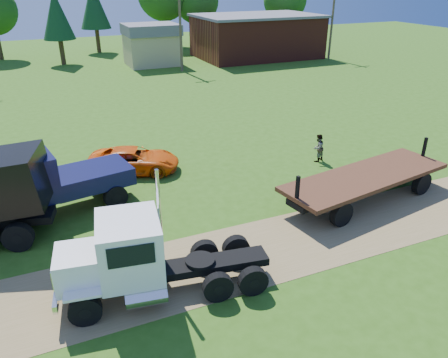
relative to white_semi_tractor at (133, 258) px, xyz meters
name	(u,v)px	position (x,y,z in m)	size (l,w,h in m)	color
ground	(313,237)	(7.58, 0.62, -1.48)	(140.00, 140.00, 0.00)	#2D5612
dirt_track	(313,237)	(7.58, 0.62, -1.48)	(120.00, 4.20, 0.01)	olive
white_semi_tractor	(133,258)	(0.00, 0.00, 0.00)	(7.34, 3.33, 4.34)	black
navy_truck	(46,183)	(-2.30, 7.05, 0.07)	(7.16, 3.53, 3.04)	#920A0B
orange_pickup	(134,160)	(2.30, 10.25, -0.80)	(2.26, 4.89, 1.36)	#DF560A
flatbed_trailer	(365,180)	(11.78, 2.57, -0.50)	(9.30, 4.11, 2.30)	#3D1F13
spectator_b	(318,148)	(12.46, 7.45, -0.67)	(0.79, 0.62, 1.63)	#999999
brick_building	(257,36)	(25.58, 40.62, 1.18)	(15.40, 10.40, 5.30)	maroon
tan_shed	(152,44)	(11.58, 40.62, 0.94)	(6.20, 5.40, 4.70)	tan
utility_poles	(180,27)	(13.58, 35.62, 3.23)	(42.20, 0.28, 9.00)	#453827
tree_row	(106,1)	(8.47, 50.83, 5.30)	(57.55, 14.52, 11.41)	#322514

